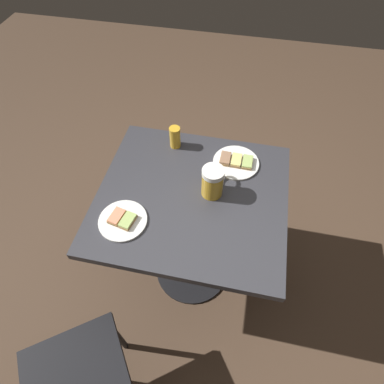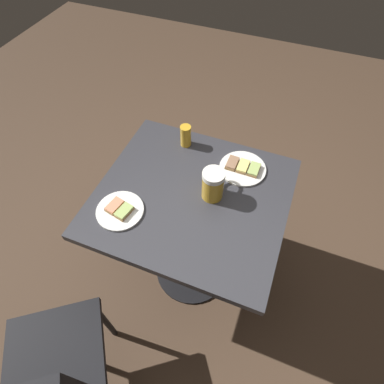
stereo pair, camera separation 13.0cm
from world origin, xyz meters
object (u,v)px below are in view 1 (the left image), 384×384
at_px(plate_far, 123,220).
at_px(beer_mug, 213,181).
at_px(plate_near, 236,162).
at_px(beer_glass_small, 175,137).

xyz_separation_m(plate_far, beer_mug, (-0.22, 0.32, 0.06)).
relative_size(plate_far, beer_mug, 1.35).
bearing_deg(plate_near, beer_mug, -23.51).
distance_m(plate_near, plate_far, 0.57).
distance_m(plate_far, beer_glass_small, 0.47).
bearing_deg(beer_glass_small, plate_far, -12.86).
distance_m(plate_near, beer_mug, 0.21).
xyz_separation_m(beer_mug, beer_glass_small, (-0.24, -0.22, -0.02)).
xyz_separation_m(plate_near, beer_glass_small, (-0.06, -0.30, 0.04)).
bearing_deg(beer_glass_small, plate_near, 79.44).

